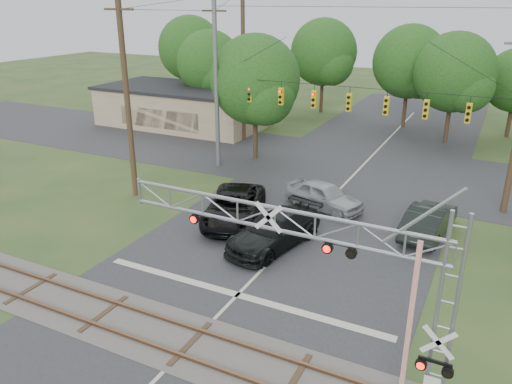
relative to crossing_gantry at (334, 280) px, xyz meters
The scene contains 13 objects.
ground 6.86m from the crossing_gantry, 162.37° to the right, with size 160.00×160.00×0.00m, color #2A4620.
road_main 10.69m from the crossing_gantry, 121.73° to the left, with size 14.00×90.00×0.02m, color #2B2B2D.
road_cross 23.33m from the crossing_gantry, 103.01° to the left, with size 90.00×12.00×0.02m, color #2B2B2D.
railroad_track 6.65m from the crossing_gantry, behind, with size 90.00×3.20×0.17m.
crossing_gantry is the anchor object (origin of this frame).
traffic_signal_span 18.91m from the crossing_gantry, 103.15° to the left, with size 19.34×0.36×11.50m.
pickup_black 14.03m from the crossing_gantry, 130.81° to the left, with size 2.80×6.07×1.69m, color black.
car_dark 10.84m from the crossing_gantry, 123.56° to the left, with size 2.34×5.75×1.67m, color black.
sedan_silver 15.42m from the crossing_gantry, 109.67° to the left, with size 1.91×4.75×1.62m, color #969A9D.
suv_dark 13.75m from the crossing_gantry, 86.12° to the left, with size 1.77×5.08×1.67m, color black.
commercial_building 36.84m from the crossing_gantry, 131.07° to the left, with size 15.82×8.12×3.68m.
utility_poles 20.15m from the crossing_gantry, 97.42° to the left, with size 26.13×29.14×13.99m.
treeline 32.08m from the crossing_gantry, 102.10° to the left, with size 55.79×30.59×9.89m.
Camera 1 is at (8.58, -9.93, 11.42)m, focal length 35.00 mm.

